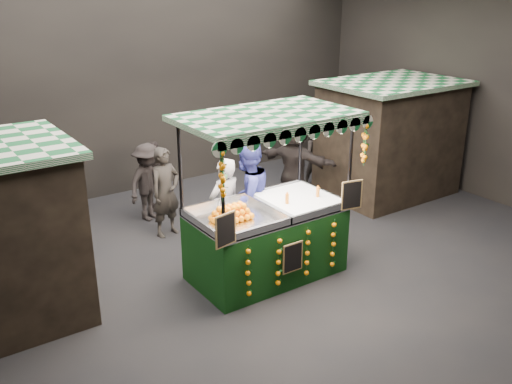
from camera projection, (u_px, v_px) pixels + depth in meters
ground at (270, 268)px, 9.70m from camera, size 12.00×12.00×0.00m
market_hall at (272, 70)px, 8.51m from camera, size 12.10×10.10×5.05m
neighbour_stall_right at (389, 138)px, 12.73m from camera, size 3.00×2.20×2.60m
juice_stall at (268, 228)px, 9.18m from camera, size 2.85×1.67×2.76m
vendor_grey at (225, 209)px, 9.79m from camera, size 0.74×0.55×1.84m
vendor_blue at (247, 198)px, 9.91m from camera, size 1.18×1.01×2.10m
shopper_0 at (166, 192)px, 10.70m from camera, size 0.71×0.55×1.75m
shopper_1 at (319, 155)px, 13.35m from camera, size 0.93×0.87×1.52m
shopper_2 at (156, 176)px, 11.91m from camera, size 0.93×0.85×1.53m
shopper_3 at (148, 182)px, 11.44m from camera, size 1.20×0.99×1.61m
shopper_4 at (67, 180)px, 11.48m from camera, size 0.98×0.91×1.68m
shopper_5 at (294, 164)px, 12.07m from camera, size 1.25×1.87×1.94m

